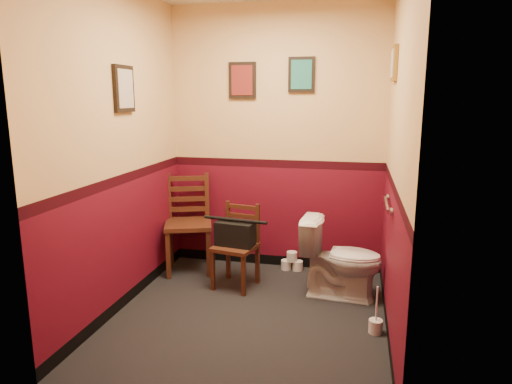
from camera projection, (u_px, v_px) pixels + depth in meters
The scene contains 16 objects.
floor at pixel (249, 315), 3.80m from camera, with size 2.20×2.40×0.00m, color black.
wall_back at pixel (276, 140), 4.67m from camera, with size 2.20×2.70×0.00m, color #5B0B1C.
wall_front at pixel (195, 181), 2.38m from camera, with size 2.20×2.70×0.00m, color #5B0B1C.
wall_left at pixel (119, 151), 3.76m from camera, with size 2.40×2.70×0.00m, color #5B0B1C.
wall_right at pixel (397, 158), 3.29m from camera, with size 2.40×2.70×0.00m, color #5B0B1C.
grab_bar at pixel (387, 204), 3.62m from camera, with size 0.05×0.56×0.06m.
framed_print_back_a at pixel (242, 80), 4.60m from camera, with size 0.28×0.04×0.36m.
framed_print_back_b at pixel (302, 75), 4.47m from camera, with size 0.26×0.04×0.34m.
framed_print_left at pixel (124, 89), 3.75m from camera, with size 0.04×0.30×0.38m.
framed_print_right at pixel (394, 64), 3.73m from camera, with size 0.04×0.34×0.28m.
toilet at pixel (341, 259), 4.10m from camera, with size 0.41×0.73×0.71m, color white.
toilet_brush at pixel (376, 325), 3.51m from camera, with size 0.11×0.11×0.38m.
chair_left at pixel (188, 223), 4.74m from camera, with size 0.59×0.59×1.00m.
chair_right at pixel (237, 246), 4.33m from camera, with size 0.43×0.43×0.79m.
handbag at pixel (235, 233), 4.27m from camera, with size 0.38×0.23×0.26m.
tp_stack at pixel (292, 262), 4.79m from camera, with size 0.23×0.12×0.20m.
Camera 1 is at (0.82, -3.41, 1.78)m, focal length 32.00 mm.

